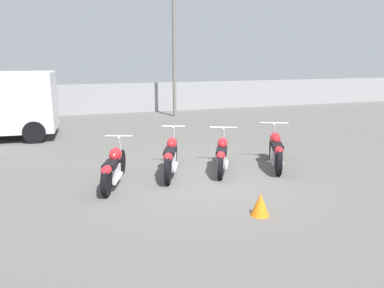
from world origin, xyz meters
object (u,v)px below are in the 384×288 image
(light_pole_right, at_px, (174,1))
(traffic_cone_near, at_px, (260,204))
(motorcycle_slot_1, at_px, (171,156))
(motorcycle_slot_3, at_px, (276,150))
(motorcycle_slot_0, at_px, (114,167))
(motorcycle_slot_2, at_px, (222,154))

(light_pole_right, height_order, traffic_cone_near, light_pole_right)
(motorcycle_slot_1, xyz_separation_m, traffic_cone_near, (0.83, -2.74, -0.23))
(motorcycle_slot_3, distance_m, traffic_cone_near, 3.05)
(motorcycle_slot_0, distance_m, motorcycle_slot_3, 3.95)
(light_pole_right, distance_m, motorcycle_slot_1, 9.85)
(motorcycle_slot_1, bearing_deg, motorcycle_slot_3, 15.18)
(motorcycle_slot_0, relative_size, traffic_cone_near, 4.87)
(motorcycle_slot_0, xyz_separation_m, traffic_cone_near, (2.18, -2.40, -0.20))
(light_pole_right, bearing_deg, motorcycle_slot_0, -113.64)
(light_pole_right, height_order, motorcycle_slot_1, light_pole_right)
(traffic_cone_near, bearing_deg, motorcycle_slot_3, 54.57)
(light_pole_right, height_order, motorcycle_slot_0, light_pole_right)
(motorcycle_slot_3, bearing_deg, light_pole_right, 115.35)
(motorcycle_slot_0, xyz_separation_m, motorcycle_slot_1, (1.35, 0.34, 0.03))
(motorcycle_slot_1, distance_m, motorcycle_slot_2, 1.23)
(light_pole_right, xyz_separation_m, motorcycle_slot_2, (-1.24, -8.49, -4.61))
(light_pole_right, relative_size, motorcycle_slot_3, 4.53)
(motorcycle_slot_3, bearing_deg, motorcycle_slot_2, -160.90)
(motorcycle_slot_3, bearing_deg, motorcycle_slot_1, -161.23)
(motorcycle_slot_0, bearing_deg, motorcycle_slot_2, 23.96)
(motorcycle_slot_1, bearing_deg, motorcycle_slot_2, 14.81)
(light_pole_right, bearing_deg, traffic_cone_near, -98.34)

